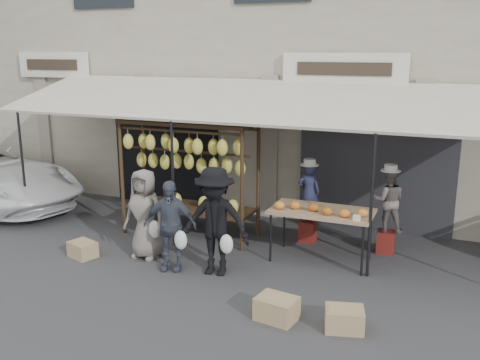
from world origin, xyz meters
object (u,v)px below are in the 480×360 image
object	(u,v)px
vendor_left	(309,192)
customer_mid	(170,225)
produce_table	(321,212)
crate_near_b	(344,319)
customer_right	(215,222)
customer_left	(145,214)
crate_far	(83,249)
banana_rack	(187,156)
crate_near_a	(277,308)
vendor_right	(389,200)

from	to	relation	value
vendor_left	customer_mid	world-z (taller)	vendor_left
produce_table	crate_near_b	xyz separation A→B (m)	(0.87, -2.11, -0.72)
customer_mid	customer_right	distance (m)	0.77
customer_left	crate_far	world-z (taller)	customer_left
customer_mid	crate_far	xyz separation A→B (m)	(-1.67, -0.15, -0.61)
produce_table	vendor_left	world-z (taller)	vendor_left
banana_rack	produce_table	xyz separation A→B (m)	(2.66, -0.28, -0.70)
customer_mid	crate_near_a	distance (m)	2.42
customer_left	crate_near_b	world-z (taller)	customer_left
vendor_right	customer_mid	world-z (taller)	vendor_right
crate_far	produce_table	bearing A→B (deg)	20.19
vendor_left	crate_near_a	size ratio (longest dim) A/B	2.10
produce_table	vendor_left	xyz separation A→B (m)	(-0.45, 0.84, 0.08)
vendor_right	crate_near_a	bearing A→B (deg)	60.32
customer_left	customer_right	xyz separation A→B (m)	(1.41, -0.17, 0.10)
customer_left	crate_far	xyz separation A→B (m)	(-1.02, -0.43, -0.64)
customer_left	crate_near_a	world-z (taller)	customer_left
vendor_right	crate_far	bearing A→B (deg)	13.49
produce_table	customer_mid	xyz separation A→B (m)	(-2.17, -1.27, -0.12)
vendor_left	crate_near_a	bearing A→B (deg)	81.88
banana_rack	crate_far	bearing A→B (deg)	-125.03
customer_right	crate_near_b	xyz separation A→B (m)	(2.29, -0.96, -0.73)
customer_right	banana_rack	bearing A→B (deg)	124.50
vendor_left	crate_near_b	world-z (taller)	vendor_left
banana_rack	crate_far	size ratio (longest dim) A/B	5.68
vendor_left	customer_right	size ratio (longest dim) A/B	0.63
banana_rack	crate_far	world-z (taller)	banana_rack
produce_table	vendor_right	distance (m)	1.29
customer_right	crate_far	world-z (taller)	customer_right
customer_right	crate_near_a	distance (m)	1.89
customer_mid	customer_right	world-z (taller)	customer_right
crate_near_a	crate_near_b	size ratio (longest dim) A/B	1.07
crate_near_a	produce_table	bearing A→B (deg)	89.57
customer_mid	crate_near_b	size ratio (longest dim) A/B	3.06
customer_right	crate_near_a	world-z (taller)	customer_right
banana_rack	customer_mid	xyz separation A→B (m)	(0.49, -1.54, -0.82)
crate_near_b	produce_table	bearing A→B (deg)	112.48
banana_rack	customer_right	world-z (taller)	banana_rack
banana_rack	customer_left	world-z (taller)	banana_rack
vendor_left	customer_left	distance (m)	3.00
banana_rack	vendor_left	bearing A→B (deg)	14.43
banana_rack	vendor_right	bearing A→B (deg)	8.68
customer_left	customer_right	size ratio (longest dim) A/B	0.89
customer_left	crate_far	size ratio (longest dim) A/B	3.41
produce_table	vendor_left	distance (m)	0.96
customer_right	crate_far	xyz separation A→B (m)	(-2.42, -0.26, -0.74)
banana_rack	customer_mid	distance (m)	1.82
banana_rack	vendor_left	xyz separation A→B (m)	(2.20, 0.57, -0.62)
banana_rack	crate_near_b	size ratio (longest dim) A/B	5.32
vendor_right	customer_right	size ratio (longest dim) A/B	0.64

